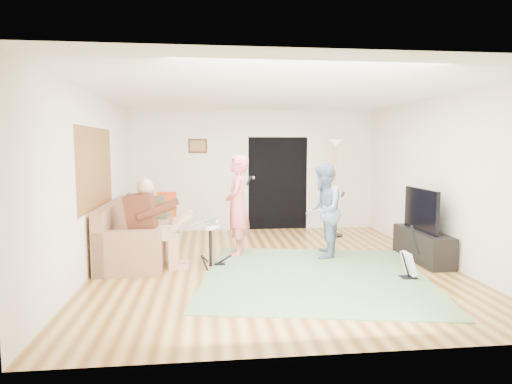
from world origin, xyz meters
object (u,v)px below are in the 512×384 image
at_px(sofa, 133,239).
at_px(drum_kit, 210,246).
at_px(singer, 237,205).
at_px(television, 421,210).
at_px(dining_chair, 167,223).
at_px(guitarist, 323,211).
at_px(torchiere_lamp, 335,170).
at_px(tv_cabinet, 423,246).
at_px(guitar_spare, 409,263).

height_order(sofa, drum_kit, sofa).
xyz_separation_m(singer, television, (2.98, -0.71, -0.02)).
bearing_deg(dining_chair, television, -27.86).
relative_size(sofa, dining_chair, 2.43).
xyz_separation_m(sofa, drum_kit, (1.30, -0.65, 0.00)).
height_order(guitarist, torchiere_lamp, torchiere_lamp).
height_order(singer, torchiere_lamp, torchiere_lamp).
xyz_separation_m(torchiere_lamp, television, (0.84, -2.07, -0.54)).
height_order(guitarist, television, guitarist).
xyz_separation_m(dining_chair, tv_cabinet, (4.36, -2.04, -0.09)).
height_order(singer, television, singer).
bearing_deg(singer, tv_cabinet, 85.65).
height_order(guitar_spare, tv_cabinet, guitar_spare).
distance_m(drum_kit, guitarist, 1.99).
relative_size(drum_kit, dining_chair, 0.75).
bearing_deg(torchiere_lamp, tv_cabinet, -66.82).
bearing_deg(torchiere_lamp, guitarist, -112.71).
distance_m(drum_kit, tv_cabinet, 3.50).
height_order(singer, guitar_spare, singer).
xyz_separation_m(torchiere_lamp, tv_cabinet, (0.89, -2.07, -1.14)).
distance_m(dining_chair, tv_cabinet, 4.82).
relative_size(drum_kit, guitar_spare, 0.93).
height_order(guitar_spare, television, television).
xyz_separation_m(sofa, torchiere_lamp, (3.92, 1.37, 1.08)).
relative_size(torchiere_lamp, dining_chair, 2.11).
relative_size(sofa, drum_kit, 3.24).
bearing_deg(dining_chair, tv_cabinet, -27.60).
bearing_deg(sofa, singer, 0.40).
xyz_separation_m(guitarist, torchiere_lamp, (0.71, 1.69, 0.59)).
height_order(guitar_spare, torchiere_lamp, torchiere_lamp).
distance_m(guitar_spare, television, 1.29).
xyz_separation_m(singer, dining_chair, (-1.34, 1.33, -0.53)).
height_order(sofa, tv_cabinet, sofa).
height_order(torchiere_lamp, dining_chair, torchiere_lamp).
distance_m(tv_cabinet, television, 0.60).
relative_size(sofa, torchiere_lamp, 1.15).
distance_m(guitar_spare, tv_cabinet, 1.16).
bearing_deg(television, torchiere_lamp, 112.00).
distance_m(torchiere_lamp, tv_cabinet, 2.53).
bearing_deg(drum_kit, dining_chair, 113.50).
relative_size(singer, guitarist, 1.09).
bearing_deg(guitar_spare, guitarist, 124.79).
height_order(sofa, guitarist, guitarist).
bearing_deg(sofa, dining_chair, 71.81).
relative_size(guitar_spare, dining_chair, 0.81).
distance_m(singer, tv_cabinet, 3.17).
bearing_deg(guitarist, television, 94.73).
distance_m(drum_kit, dining_chair, 2.17).
relative_size(sofa, guitarist, 1.47).
xyz_separation_m(singer, guitar_spare, (2.34, -1.64, -0.65)).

